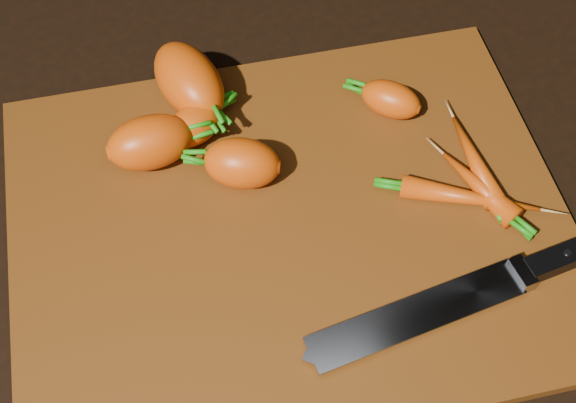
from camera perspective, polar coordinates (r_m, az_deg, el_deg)
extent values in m
cube|color=black|center=(0.74, 0.17, -2.16)|extent=(2.00, 2.00, 0.01)
cube|color=#562D0D|center=(0.73, 0.17, -1.70)|extent=(0.50, 0.40, 0.01)
ellipsoid|color=#C7450A|center=(0.75, -9.80, 4.15)|extent=(0.09, 0.06, 0.05)
ellipsoid|color=#C7450A|center=(0.73, -3.30, 2.73)|extent=(0.08, 0.07, 0.05)
ellipsoid|color=#C7450A|center=(0.79, -7.06, 8.51)|extent=(0.09, 0.11, 0.06)
ellipsoid|color=#C7450A|center=(0.77, -6.63, 5.50)|extent=(0.07, 0.06, 0.04)
ellipsoid|color=#C7450A|center=(0.79, 7.31, 7.21)|extent=(0.07, 0.07, 0.04)
ellipsoid|color=#C7450A|center=(0.77, 13.08, 2.95)|extent=(0.03, 0.11, 0.02)
ellipsoid|color=#C7450A|center=(0.74, 12.82, 0.27)|extent=(0.12, 0.07, 0.02)
ellipsoid|color=#C7450A|center=(0.75, 13.36, 1.10)|extent=(0.06, 0.09, 0.02)
cube|color=gray|center=(0.65, 1.62, -10.94)|extent=(0.19, 0.07, 0.00)
cube|color=gray|center=(0.68, 9.54, -7.80)|extent=(0.02, 0.03, 0.01)
cube|color=black|center=(0.70, 13.87, -6.00)|extent=(0.11, 0.04, 0.02)
cylinder|color=#B2B2B7|center=(0.69, 12.84, -6.18)|extent=(0.01, 0.01, 0.00)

